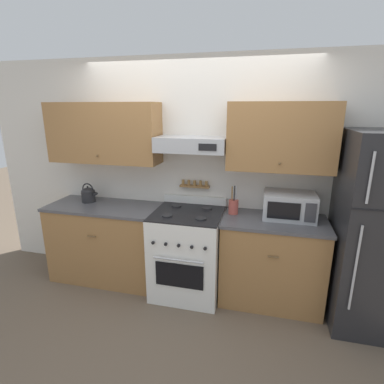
% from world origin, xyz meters
% --- Properties ---
extents(ground_plane, '(16.00, 16.00, 0.00)m').
position_xyz_m(ground_plane, '(0.00, 0.00, 0.00)').
color(ground_plane, brown).
extents(wall_back, '(5.20, 0.46, 2.55)m').
position_xyz_m(wall_back, '(-0.05, 0.57, 1.43)').
color(wall_back, silver).
rests_on(wall_back, ground_plane).
extents(counter_left, '(1.30, 0.61, 0.92)m').
position_xyz_m(counter_left, '(-1.02, 0.31, 0.46)').
color(counter_left, olive).
rests_on(counter_left, ground_plane).
extents(counter_right, '(1.05, 0.61, 0.92)m').
position_xyz_m(counter_right, '(0.89, 0.31, 0.46)').
color(counter_right, olive).
rests_on(counter_right, ground_plane).
extents(stove_range, '(0.73, 0.72, 1.03)m').
position_xyz_m(stove_range, '(0.00, 0.25, 0.47)').
color(stove_range, white).
rests_on(stove_range, ground_plane).
extents(refrigerator, '(0.80, 0.78, 1.83)m').
position_xyz_m(refrigerator, '(1.84, 0.21, 0.92)').
color(refrigerator, '#232326').
rests_on(refrigerator, ground_plane).
extents(tea_kettle, '(0.21, 0.16, 0.23)m').
position_xyz_m(tea_kettle, '(-1.27, 0.39, 1.01)').
color(tea_kettle, '#232326').
rests_on(tea_kettle, counter_left).
extents(microwave, '(0.51, 0.38, 0.26)m').
position_xyz_m(microwave, '(1.03, 0.41, 1.05)').
color(microwave, '#ADAFB5').
rests_on(microwave, counter_right).
extents(utensil_crock, '(0.10, 0.10, 0.31)m').
position_xyz_m(utensil_crock, '(0.46, 0.39, 1.00)').
color(utensil_crock, '#B24C42').
rests_on(utensil_crock, counter_right).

